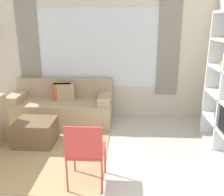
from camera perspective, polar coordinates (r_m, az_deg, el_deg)
name	(u,v)px	position (r m, az deg, el deg)	size (l,w,h in m)	color
wall_back	(98,53)	(5.29, -3.19, 10.29)	(5.83, 0.11, 2.70)	beige
area_rug	(24,147)	(4.43, -19.39, -10.46)	(2.74, 2.36, 0.01)	tan
couch_main	(63,106)	(5.20, -11.21, -1.90)	(2.01, 0.84, 0.84)	tan
ottoman	(36,132)	(4.41, -17.03, -7.45)	(0.64, 0.58, 0.41)	brown
folding_chair	(85,149)	(3.06, -6.11, -11.59)	(0.44, 0.46, 0.86)	#CC3D38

